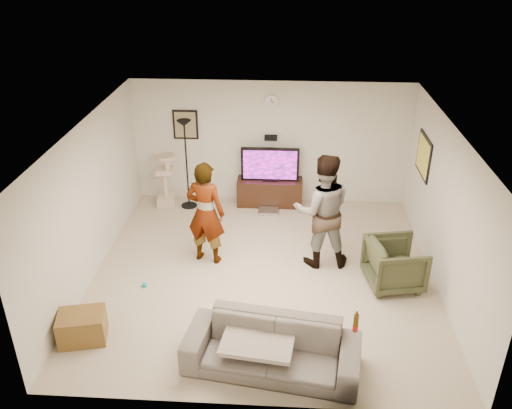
# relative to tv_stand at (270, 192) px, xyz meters

# --- Properties ---
(floor) EXTENTS (5.50, 5.50, 0.02)m
(floor) POSITION_rel_tv_stand_xyz_m (0.00, -2.50, -0.28)
(floor) COLOR tan
(floor) RESTS_ON ground
(ceiling) EXTENTS (5.50, 5.50, 0.02)m
(ceiling) POSITION_rel_tv_stand_xyz_m (0.00, -2.50, 2.24)
(ceiling) COLOR white
(ceiling) RESTS_ON wall_back
(wall_back) EXTENTS (5.50, 0.04, 2.50)m
(wall_back) POSITION_rel_tv_stand_xyz_m (0.00, 0.25, 0.98)
(wall_back) COLOR beige
(wall_back) RESTS_ON floor
(wall_front) EXTENTS (5.50, 0.04, 2.50)m
(wall_front) POSITION_rel_tv_stand_xyz_m (0.00, -5.25, 0.98)
(wall_front) COLOR beige
(wall_front) RESTS_ON floor
(wall_left) EXTENTS (0.04, 5.50, 2.50)m
(wall_left) POSITION_rel_tv_stand_xyz_m (-2.75, -2.50, 0.98)
(wall_left) COLOR beige
(wall_left) RESTS_ON floor
(wall_right) EXTENTS (0.04, 5.50, 2.50)m
(wall_right) POSITION_rel_tv_stand_xyz_m (2.75, -2.50, 0.98)
(wall_right) COLOR beige
(wall_right) RESTS_ON floor
(wall_clock) EXTENTS (0.26, 0.04, 0.26)m
(wall_clock) POSITION_rel_tv_stand_xyz_m (0.00, 0.22, 1.83)
(wall_clock) COLOR white
(wall_clock) RESTS_ON wall_back
(wall_speaker) EXTENTS (0.25, 0.10, 0.10)m
(wall_speaker) POSITION_rel_tv_stand_xyz_m (0.00, 0.19, 1.11)
(wall_speaker) COLOR black
(wall_speaker) RESTS_ON wall_back
(picture_back) EXTENTS (0.42, 0.03, 0.52)m
(picture_back) POSITION_rel_tv_stand_xyz_m (-1.70, 0.23, 1.33)
(picture_back) COLOR #7F7652
(picture_back) RESTS_ON wall_back
(picture_right) EXTENTS (0.03, 0.78, 0.62)m
(picture_right) POSITION_rel_tv_stand_xyz_m (2.73, -0.90, 1.23)
(picture_right) COLOR yellow
(picture_right) RESTS_ON wall_right
(tv_stand) EXTENTS (1.31, 0.45, 0.55)m
(tv_stand) POSITION_rel_tv_stand_xyz_m (0.00, 0.00, 0.00)
(tv_stand) COLOR black
(tv_stand) RESTS_ON floor
(console_box) EXTENTS (0.40, 0.30, 0.07)m
(console_box) POSITION_rel_tv_stand_xyz_m (-0.01, -0.40, -0.24)
(console_box) COLOR #B8B8B9
(console_box) RESTS_ON floor
(tv) EXTENTS (1.16, 0.08, 0.69)m
(tv) POSITION_rel_tv_stand_xyz_m (-0.00, 0.00, 0.62)
(tv) COLOR black
(tv) RESTS_ON tv_stand
(tv_screen) EXTENTS (1.06, 0.01, 0.60)m
(tv_screen) POSITION_rel_tv_stand_xyz_m (-0.00, -0.04, 0.62)
(tv_screen) COLOR #E013CB
(tv_screen) RESTS_ON tv
(floor_lamp) EXTENTS (0.32, 0.32, 1.82)m
(floor_lamp) POSITION_rel_tv_stand_xyz_m (-1.64, -0.19, 0.64)
(floor_lamp) COLOR black
(floor_lamp) RESTS_ON floor
(cat_tree) EXTENTS (0.40, 0.40, 1.12)m
(cat_tree) POSITION_rel_tv_stand_xyz_m (-2.11, -0.16, 0.29)
(cat_tree) COLOR #C8AF98
(cat_tree) RESTS_ON floor
(person_left) EXTENTS (0.74, 0.58, 1.80)m
(person_left) POSITION_rel_tv_stand_xyz_m (-0.98, -2.14, 0.63)
(person_left) COLOR #AAAAAA
(person_left) RESTS_ON floor
(person_right) EXTENTS (1.01, 0.82, 1.96)m
(person_right) POSITION_rel_tv_stand_xyz_m (0.93, -2.10, 0.70)
(person_right) COLOR navy
(person_right) RESTS_ON floor
(sofa) EXTENTS (2.32, 1.19, 0.65)m
(sofa) POSITION_rel_tv_stand_xyz_m (0.21, -4.61, 0.05)
(sofa) COLOR #665D56
(sofa) RESTS_ON floor
(throw_blanket) EXTENTS (0.98, 0.81, 0.06)m
(throw_blanket) POSITION_rel_tv_stand_xyz_m (0.03, -4.61, 0.16)
(throw_blanket) COLOR #B4A292
(throw_blanket) RESTS_ON sofa
(beer_bottle) EXTENTS (0.06, 0.06, 0.25)m
(beer_bottle) POSITION_rel_tv_stand_xyz_m (1.22, -4.61, 0.50)
(beer_bottle) COLOR #4C2F09
(beer_bottle) RESTS_ON sofa
(armchair) EXTENTS (0.97, 0.96, 0.77)m
(armchair) POSITION_rel_tv_stand_xyz_m (2.06, -2.69, 0.11)
(armchair) COLOR #383B23
(armchair) RESTS_ON floor
(side_table) EXTENTS (0.71, 0.59, 0.41)m
(side_table) POSITION_rel_tv_stand_xyz_m (-2.40, -4.24, -0.07)
(side_table) COLOR brown
(side_table) RESTS_ON floor
(toy_ball) EXTENTS (0.08, 0.08, 0.08)m
(toy_ball) POSITION_rel_tv_stand_xyz_m (-1.87, -3.00, -0.24)
(toy_ball) COLOR #00AAB2
(toy_ball) RESTS_ON floor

